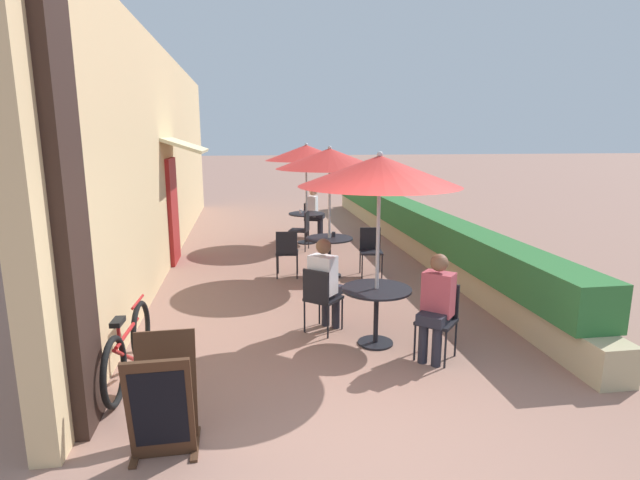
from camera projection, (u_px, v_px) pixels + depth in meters
ground_plane at (364, 439)px, 4.26m from camera, size 120.00×120.00×0.00m
cafe_facade_wall at (166, 157)px, 10.37m from camera, size 0.98×14.57×4.20m
planter_hedge at (408, 224)px, 11.50m from camera, size 0.60×13.57×1.01m
patio_table_near at (376, 302)px, 6.10m from camera, size 0.85×0.85×0.72m
patio_umbrella_near at (380, 171)px, 5.77m from camera, size 1.91×1.91×2.36m
cafe_chair_near_left at (320, 295)px, 6.45m from camera, size 0.56×0.56×0.87m
seated_patron_near_left at (325, 280)px, 6.51m from camera, size 0.50×0.51×1.25m
cafe_chair_near_right at (439, 314)px, 5.76m from camera, size 0.56×0.56×0.87m
seated_patron_near_right at (436, 303)px, 5.64m from camera, size 0.50×0.51×1.25m
patio_table_mid at (329, 247)px, 9.07m from camera, size 0.85×0.85×0.72m
patio_umbrella_mid at (330, 159)px, 8.74m from camera, size 1.91×1.91×2.36m
cafe_chair_mid_left at (287, 250)px, 8.99m from camera, size 0.45×0.45×0.87m
cafe_chair_mid_right at (371, 247)px, 9.17m from camera, size 0.45×0.45×0.87m
coffee_cup_mid at (334, 234)px, 9.12m from camera, size 0.07×0.07×0.09m
patio_table_far at (307, 221)px, 11.88m from camera, size 0.85×0.85×0.72m
patio_umbrella_far at (306, 153)px, 11.55m from camera, size 1.91×1.91×2.36m
cafe_chair_far_left at (310, 217)px, 12.64m from camera, size 0.51×0.51×0.87m
seated_patron_far_left at (315, 210)px, 12.58m from camera, size 0.49×0.44×1.25m
cafe_chair_far_right at (302, 228)px, 11.14m from camera, size 0.51×0.51×0.87m
coffee_cup_far at (301, 211)px, 11.88m from camera, size 0.07×0.07×0.09m
bicycle_leaning at (129, 348)px, 5.22m from camera, size 0.14×1.71×0.78m
menu_board at (163, 398)px, 4.05m from camera, size 0.54×0.65×0.92m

